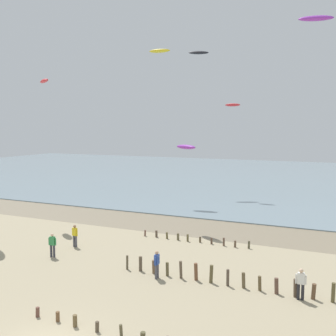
# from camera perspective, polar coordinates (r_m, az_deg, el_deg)

# --- Properties ---
(wet_sand_strip) EXTENTS (120.00, 6.36, 0.01)m
(wet_sand_strip) POSITION_cam_1_polar(r_m,az_deg,el_deg) (35.88, 5.50, -8.74)
(wet_sand_strip) COLOR #84755B
(wet_sand_strip) RESTS_ON ground
(sea) EXTENTS (160.00, 70.00, 0.10)m
(sea) POSITION_cam_1_polar(r_m,az_deg,el_deg) (72.55, 14.96, -1.36)
(sea) COLOR gray
(sea) RESTS_ON ground
(groyne_mid) EXTENTS (13.29, 0.36, 1.08)m
(groyne_mid) POSITION_cam_1_polar(r_m,az_deg,el_deg) (23.59, 9.55, -15.60)
(groyne_mid) COLOR brown
(groyne_mid) RESTS_ON ground
(groyne_far) EXTENTS (8.87, 0.33, 0.63)m
(groyne_far) POSITION_cam_1_polar(r_m,az_deg,el_deg) (31.68, 3.71, -10.23)
(groyne_far) COLOR brown
(groyne_far) RESTS_ON ground
(person_nearest_camera) EXTENTS (0.57, 0.23, 1.71)m
(person_nearest_camera) POSITION_cam_1_polar(r_m,az_deg,el_deg) (22.62, 18.80, -15.61)
(person_nearest_camera) COLOR #232328
(person_nearest_camera) RESTS_ON ground
(person_by_waterline) EXTENTS (0.56, 0.30, 1.71)m
(person_by_waterline) POSITION_cam_1_polar(r_m,az_deg,el_deg) (29.07, -16.51, -10.65)
(person_by_waterline) COLOR #383842
(person_by_waterline) RESTS_ON ground
(person_left_flank) EXTENTS (0.56, 0.27, 1.71)m
(person_left_flank) POSITION_cam_1_polar(r_m,az_deg,el_deg) (31.03, -13.43, -9.50)
(person_left_flank) COLOR #4C4C56
(person_left_flank) RESTS_ON ground
(person_right_flank) EXTENTS (0.23, 0.57, 1.71)m
(person_right_flank) POSITION_cam_1_polar(r_m,az_deg,el_deg) (24.28, -1.64, -13.77)
(person_right_flank) COLOR #4C4C56
(person_right_flank) RESTS_ON ground
(kite_aloft_0) EXTENTS (2.46, 1.30, 0.54)m
(kite_aloft_0) POSITION_cam_1_polar(r_m,az_deg,el_deg) (30.40, 20.77, 19.74)
(kite_aloft_0) COLOR purple
(kite_aloft_5) EXTENTS (3.00, 1.97, 0.67)m
(kite_aloft_5) POSITION_cam_1_polar(r_m,az_deg,el_deg) (57.33, 4.48, 16.43)
(kite_aloft_5) COLOR black
(kite_aloft_8) EXTENTS (2.02, 0.76, 0.52)m
(kite_aloft_8) POSITION_cam_1_polar(r_m,az_deg,el_deg) (51.72, 9.41, 9.06)
(kite_aloft_8) COLOR red
(kite_aloft_9) EXTENTS (2.82, 1.15, 0.49)m
(kite_aloft_9) POSITION_cam_1_polar(r_m,az_deg,el_deg) (51.48, -1.24, 16.71)
(kite_aloft_9) COLOR yellow
(kite_aloft_10) EXTENTS (2.16, 1.95, 0.53)m
(kite_aloft_10) POSITION_cam_1_polar(r_m,az_deg,el_deg) (40.90, -17.61, 12.01)
(kite_aloft_10) COLOR red
(kite_aloft_11) EXTENTS (2.56, 1.98, 0.47)m
(kite_aloft_11) POSITION_cam_1_polar(r_m,az_deg,el_deg) (34.85, 2.64, 3.09)
(kite_aloft_11) COLOR purple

